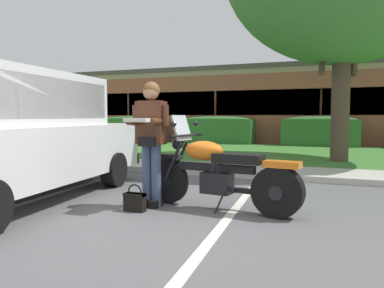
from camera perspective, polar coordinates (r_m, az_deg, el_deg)
The scene contains 14 objects.
ground_plane at distance 4.57m, azimuth 0.78°, elevation -11.58°, with size 140.00×140.00×0.00m, color #565659.
curb_strip at distance 7.71m, azimuth 9.75°, elevation -4.69°, with size 60.00×0.20×0.12m, color #B7B2A8.
concrete_walk at distance 8.54m, azimuth 10.94°, elevation -3.98°, with size 60.00×1.50×0.08m, color #B7B2A8.
grass_lawn at distance 12.67m, azimuth 14.53°, elevation -1.43°, with size 60.00×6.92×0.06m, color #3D752D.
stall_stripe_0 at distance 6.17m, azimuth -22.49°, elevation -7.71°, with size 0.12×4.40×0.01m, color silver.
stall_stripe_1 at distance 4.66m, azimuth 5.13°, elevation -11.23°, with size 0.12×4.40×0.01m, color silver.
motorcycle at distance 5.03m, azimuth 4.80°, elevation -4.42°, with size 2.24×0.82×1.26m.
rider_person at distance 5.20m, azimuth -6.21°, elevation 1.58°, with size 0.54×0.59×1.70m.
handbag at distance 5.09m, azimuth -8.52°, elevation -8.30°, with size 0.28×0.13×0.36m.
parked_suv_adjacent at distance 6.07m, azimuth -25.66°, elevation 1.08°, with size 2.43×5.01×1.86m.
hedge_left at distance 18.57m, azimuth -8.83°, elevation 2.32°, with size 3.20×0.90×1.24m.
hedge_center_left at distance 16.81m, azimuth 3.84°, elevation 2.17°, with size 3.16×0.90×1.24m.
hedge_center_right at distance 16.02m, azimuth 18.57°, elevation 1.86°, with size 2.96×0.90×1.24m.
brick_building at distance 21.42m, azimuth 19.38°, elevation 5.35°, with size 27.05×9.79×3.52m.
Camera 1 is at (1.57, -4.11, 1.24)m, focal length 35.78 mm.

